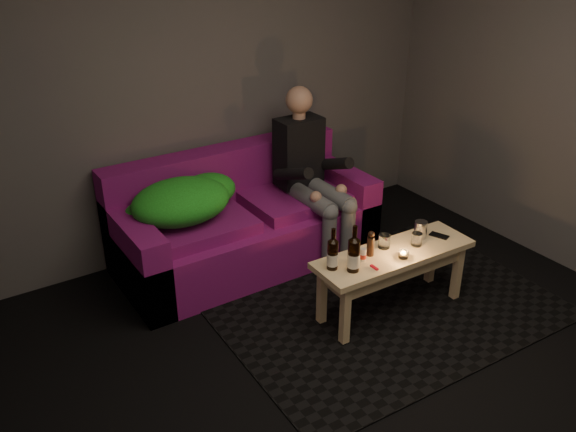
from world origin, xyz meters
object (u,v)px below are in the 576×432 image
Objects in this scene: beer_bottle_b at (354,254)px; sofa at (243,224)px; person at (310,172)px; coffee_table at (393,262)px; beer_bottle_a at (333,254)px; steel_cup at (421,230)px.

sofa is at bearing 95.51° from beer_bottle_b.
person is 1.11m from beer_bottle_b.
beer_bottle_b is at bearing -84.49° from sofa.
coffee_table is 0.42m from beer_bottle_b.
person reaches higher than beer_bottle_a.
sofa is 1.23m from beer_bottle_b.
person is 1.04m from coffee_table.
person is 0.99m from steel_cup.
beer_bottle_a is at bearing 173.28° from coffee_table.
person is (0.51, -0.16, 0.37)m from sofa.
beer_bottle_a reaches higher than coffee_table.
sofa is 1.50× the size of person.
sofa is 1.36m from steel_cup.
beer_bottle_b reaches higher than coffee_table.
coffee_table is at bearing -6.72° from beer_bottle_a.
steel_cup is at bearing -0.26° from beer_bottle_a.
beer_bottle_a is (-0.47, 0.06, 0.18)m from coffee_table.
beer_bottle_a is 0.75m from steel_cup.
sofa is 1.26m from coffee_table.
coffee_table is 3.66× the size of beer_bottle_b.
person is 4.66× the size of beer_bottle_a.
person is at bearing 88.59° from coffee_table.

